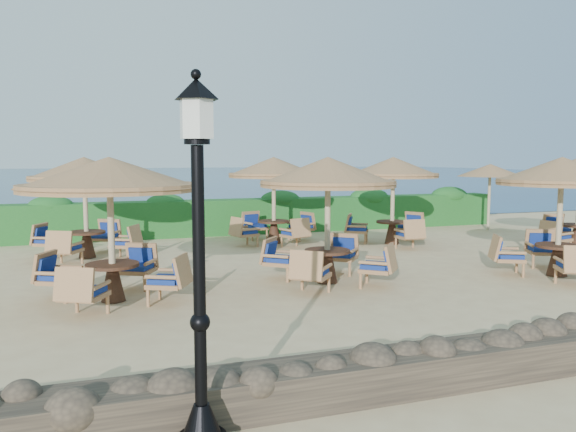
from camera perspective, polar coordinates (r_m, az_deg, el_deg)
The scene contains 12 objects.
ground at distance 13.16m, azimuth 6.90°, elevation -5.65°, with size 120.00×120.00×0.00m, color #D7BC88.
sea at distance 81.84m, azimuth -14.91°, elevation 3.95°, with size 160.00×160.00×0.00m, color navy.
hedge at distance 19.73m, azimuth -2.17°, elevation 0.04°, with size 18.00×0.90×1.20m, color #19501F.
stone_wall at distance 8.16m, azimuth 26.59°, elevation -11.94°, with size 15.00×0.65×0.44m, color brown.
lamp_post at distance 4.99m, azimuth -8.99°, elevation -6.74°, with size 0.44×0.44×3.31m.
extra_parasol at distance 21.51m, azimuth 19.84°, elevation 4.38°, with size 2.30×2.30×2.41m.
cafe_set_0 at distance 10.65m, azimuth -17.63°, elevation 1.81°, with size 3.23×3.23×2.65m.
cafe_set_1 at distance 11.71m, azimuth 4.06°, elevation 2.03°, with size 2.86×2.86×2.65m.
cafe_set_2 at distance 13.75m, azimuth 25.96°, elevation 1.95°, with size 2.82×2.82×2.65m.
cafe_set_3 at distance 15.55m, azimuth -19.94°, elevation 2.62°, with size 2.82×2.82×2.65m.
cafe_set_4 at distance 17.13m, azimuth -1.46°, elevation 3.23°, with size 2.88×2.88×2.65m.
cafe_set_5 at distance 17.30m, azimuth 10.61°, elevation 3.42°, with size 2.77×2.78×2.65m.
Camera 1 is at (-5.62, -11.60, 2.65)m, focal length 35.00 mm.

